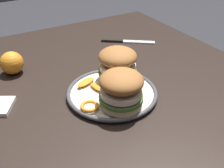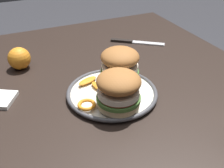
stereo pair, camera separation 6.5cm
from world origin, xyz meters
TOP-DOWN VIEW (x-y plane):
  - dining_table at (0.00, 0.00)m, footprint 1.10×0.99m
  - dinner_plate at (-0.06, 0.02)m, footprint 0.26×0.26m
  - sandwich_half_left at (-0.01, -0.03)m, footprint 0.16×0.16m
  - sandwich_half_right at (-0.13, 0.04)m, footprint 0.16×0.16m
  - orange_peel_curled at (-0.10, 0.11)m, footprint 0.07×0.07m
  - orange_peel_strip_long at (-0.03, 0.05)m, footprint 0.06×0.04m
  - orange_peel_strip_short at (0.01, 0.07)m, footprint 0.05×0.07m
  - whole_orange at (0.21, 0.24)m, footprint 0.08×0.08m
  - table_knife at (0.24, -0.21)m, footprint 0.15×0.19m

SIDE VIEW (x-z plane):
  - dining_table at x=0.00m, z-range 0.27..1.04m
  - table_knife at x=0.24m, z-range 0.76..0.77m
  - dinner_plate at x=-0.06m, z-range 0.77..0.78m
  - orange_peel_strip_long at x=-0.03m, z-range 0.78..0.79m
  - orange_peel_strip_short at x=0.01m, z-range 0.78..0.79m
  - orange_peel_curled at x=-0.10m, z-range 0.78..0.79m
  - whole_orange at x=0.21m, z-range 0.76..0.84m
  - sandwich_half_left at x=-0.01m, z-range 0.78..0.88m
  - sandwich_half_right at x=-0.13m, z-range 0.78..0.88m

